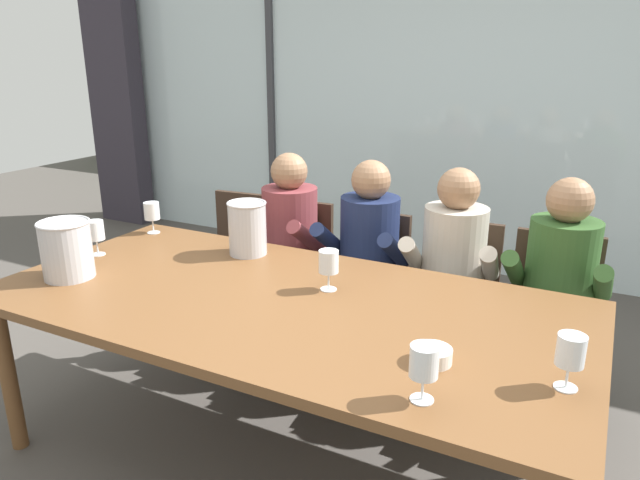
% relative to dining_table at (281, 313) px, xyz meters
% --- Properties ---
extents(ground, '(14.00, 14.00, 0.00)m').
position_rel_dining_table_xyz_m(ground, '(0.00, 1.00, -0.71)').
color(ground, '#4C4742').
extents(window_glass_panel, '(7.63, 0.03, 2.60)m').
position_rel_dining_table_xyz_m(window_glass_panel, '(0.00, 2.75, 0.59)').
color(window_glass_panel, silver).
rests_on(window_glass_panel, ground).
extents(window_mullion_left, '(0.06, 0.06, 2.60)m').
position_rel_dining_table_xyz_m(window_mullion_left, '(-1.72, 2.73, 0.59)').
color(window_mullion_left, '#38383D').
rests_on(window_mullion_left, ground).
extents(hillside_vineyard, '(13.63, 2.40, 1.65)m').
position_rel_dining_table_xyz_m(hillside_vineyard, '(0.00, 6.43, 0.12)').
color(hillside_vineyard, '#386633').
rests_on(hillside_vineyard, ground).
extents(curtain_heavy_drape, '(0.56, 0.20, 2.60)m').
position_rel_dining_table_xyz_m(curtain_heavy_drape, '(-3.47, 2.57, 0.59)').
color(curtain_heavy_drape, '#332D38').
rests_on(curtain_heavy_drape, ground).
extents(dining_table, '(2.43, 1.18, 0.77)m').
position_rel_dining_table_xyz_m(dining_table, '(0.00, 0.00, 0.00)').
color(dining_table, brown).
rests_on(dining_table, ground).
extents(chair_near_curtain, '(0.47, 0.47, 0.87)m').
position_rel_dining_table_xyz_m(chair_near_curtain, '(-0.93, 1.02, -0.20)').
color(chair_near_curtain, '#332319').
rests_on(chair_near_curtain, ground).
extents(chair_left_of_center, '(0.46, 0.46, 0.87)m').
position_rel_dining_table_xyz_m(chair_left_of_center, '(-0.52, 1.01, -0.20)').
color(chair_left_of_center, '#332319').
rests_on(chair_left_of_center, ground).
extents(chair_center, '(0.45, 0.45, 0.87)m').
position_rel_dining_table_xyz_m(chair_center, '(-0.03, 0.99, -0.20)').
color(chair_center, '#332319').
rests_on(chair_center, ground).
extents(chair_right_of_center, '(0.47, 0.47, 0.87)m').
position_rel_dining_table_xyz_m(chair_right_of_center, '(0.47, 1.02, -0.20)').
color(chair_right_of_center, '#332319').
rests_on(chair_right_of_center, ground).
extents(chair_near_window_right, '(0.45, 0.45, 0.87)m').
position_rel_dining_table_xyz_m(chair_near_window_right, '(0.95, 1.03, -0.20)').
color(chair_near_window_right, '#332319').
rests_on(chair_near_window_right, ground).
extents(person_maroon_top, '(0.48, 0.62, 1.19)m').
position_rel_dining_table_xyz_m(person_maroon_top, '(-0.50, 0.86, -0.03)').
color(person_maroon_top, brown).
rests_on(person_maroon_top, ground).
extents(person_navy_polo, '(0.47, 0.61, 1.19)m').
position_rel_dining_table_xyz_m(person_navy_polo, '(0.00, 0.86, -0.03)').
color(person_navy_polo, '#192347').
rests_on(person_navy_polo, ground).
extents(person_beige_jumper, '(0.49, 0.63, 1.19)m').
position_rel_dining_table_xyz_m(person_beige_jumper, '(0.47, 0.86, -0.03)').
color(person_beige_jumper, '#B7AD9E').
rests_on(person_beige_jumper, ground).
extents(person_olive_shirt, '(0.47, 0.62, 1.19)m').
position_rel_dining_table_xyz_m(person_olive_shirt, '(0.97, 0.86, -0.03)').
color(person_olive_shirt, '#2D5123').
rests_on(person_olive_shirt, ground).
extents(ice_bucket_primary, '(0.19, 0.19, 0.26)m').
position_rel_dining_table_xyz_m(ice_bucket_primary, '(-0.43, 0.40, 0.20)').
color(ice_bucket_primary, '#B7B7BC').
rests_on(ice_bucket_primary, dining_table).
extents(ice_bucket_secondary, '(0.22, 0.22, 0.26)m').
position_rel_dining_table_xyz_m(ice_bucket_secondary, '(-0.96, -0.22, 0.19)').
color(ice_bucket_secondary, '#B7B7BC').
rests_on(ice_bucket_secondary, dining_table).
extents(tasting_bowl, '(0.13, 0.13, 0.05)m').
position_rel_dining_table_xyz_m(tasting_bowl, '(0.70, -0.21, 0.09)').
color(tasting_bowl, silver).
rests_on(tasting_bowl, dining_table).
extents(wine_glass_by_left_taster, '(0.08, 0.08, 0.17)m').
position_rel_dining_table_xyz_m(wine_glass_by_left_taster, '(-1.08, 0.05, 0.18)').
color(wine_glass_by_left_taster, silver).
rests_on(wine_glass_by_left_taster, dining_table).
extents(wine_glass_near_bucket, '(0.08, 0.08, 0.17)m').
position_rel_dining_table_xyz_m(wine_glass_near_bucket, '(0.73, -0.44, 0.18)').
color(wine_glass_near_bucket, silver).
rests_on(wine_glass_near_bucket, dining_table).
extents(wine_glass_center_pour, '(0.08, 0.08, 0.17)m').
position_rel_dining_table_xyz_m(wine_glass_center_pour, '(0.13, 0.17, 0.18)').
color(wine_glass_center_pour, silver).
rests_on(wine_glass_center_pour, dining_table).
extents(wine_glass_by_right_taster, '(0.08, 0.08, 0.17)m').
position_rel_dining_table_xyz_m(wine_glass_by_right_taster, '(-1.09, 0.45, 0.18)').
color(wine_glass_by_right_taster, silver).
rests_on(wine_glass_by_right_taster, dining_table).
extents(wine_glass_spare_empty, '(0.08, 0.08, 0.17)m').
position_rel_dining_table_xyz_m(wine_glass_spare_empty, '(1.10, -0.18, 0.18)').
color(wine_glass_spare_empty, silver).
rests_on(wine_glass_spare_empty, dining_table).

